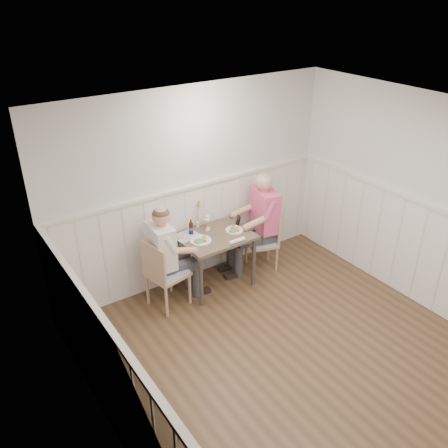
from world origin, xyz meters
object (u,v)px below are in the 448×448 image
Objects in this scene: dining_table at (215,242)px; man_in_pink at (261,229)px; chair_right at (265,239)px; diner_cream at (165,263)px; beer_bottle at (191,228)px; grass_vase at (197,215)px; chair_left at (164,272)px.

dining_table is 0.77m from man_in_pink.
diner_cream is (-1.54, 0.06, 0.12)m from chair_right.
beer_bottle is (-1.01, 0.19, 0.24)m from man_in_pink.
diner_cream reaches higher than grass_vase.
chair_right is at bearing -44.94° from man_in_pink.
man_in_pink is at bearing -19.42° from grass_vase.
chair_left is at bearing -179.66° from chair_right.
chair_right is 0.90× the size of chair_left.
man_in_pink is at bearing -10.62° from beer_bottle.
man_in_pink reaches higher than chair_left.
beer_bottle is 0.21m from grass_vase.
beer_bottle is at bearing -145.97° from grass_vase.
man_in_pink reaches higher than grass_vase.
grass_vase is (0.71, 0.35, 0.43)m from chair_left.
beer_bottle is at bearing 167.40° from chair_right.
grass_vase is at bearing 26.57° from chair_left.
diner_cream is (0.06, 0.07, 0.07)m from chair_left.
man_in_pink is 1.49m from diner_cream.
man_in_pink is (-0.05, 0.05, 0.15)m from chair_right.
chair_left is 0.64× the size of man_in_pink.
grass_vase is at bearing 158.87° from chair_right.
dining_table is 0.80m from chair_left.
chair_left is at bearing -155.86° from beer_bottle.
man_in_pink reaches higher than diner_cream.
man_in_pink is 6.88× the size of beer_bottle.
chair_right is 1.15m from beer_bottle.
chair_right is 0.17m from man_in_pink.
chair_left is 0.11m from diner_cream.
chair_left is at bearing -176.81° from dining_table.
dining_table is 0.68× the size of diner_cream.
chair_right is (0.81, -0.03, -0.20)m from dining_table.
dining_table is 0.84m from chair_right.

